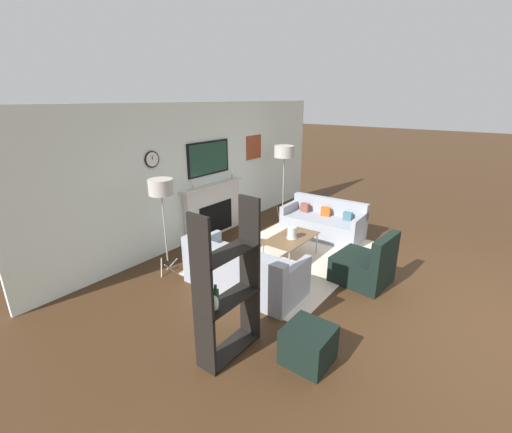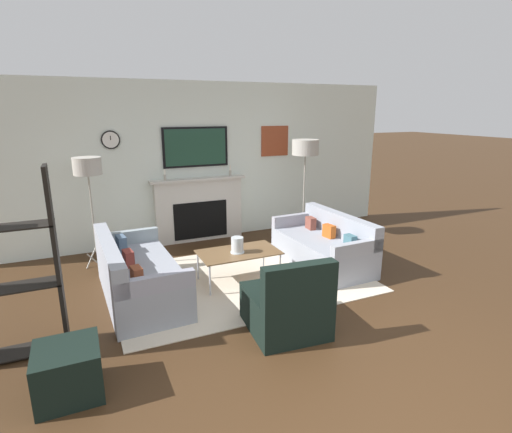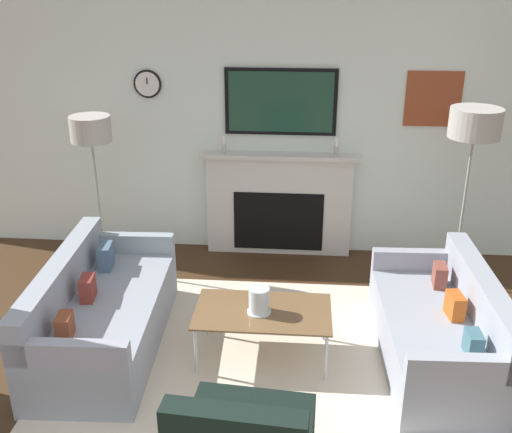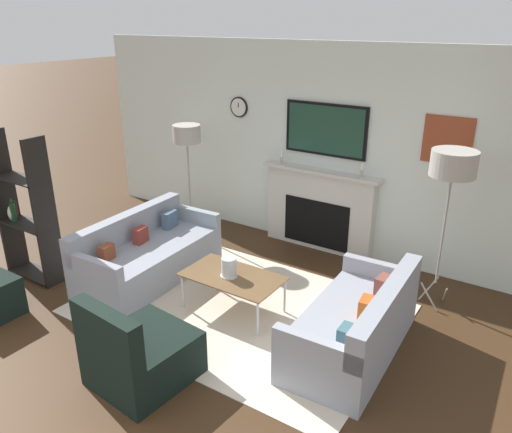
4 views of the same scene
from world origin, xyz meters
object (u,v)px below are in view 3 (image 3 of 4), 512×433
object	(u,v)px
couch_left	(101,316)
floor_lamp_left	(91,132)
coffee_table	(263,314)
floor_lamp_right	(475,125)
couch_right	(441,332)
hurricane_candle	(259,302)

from	to	relation	value
couch_left	floor_lamp_left	distance (m)	1.78
coffee_table	floor_lamp_right	xyz separation A→B (m)	(1.77, 1.32, 1.20)
couch_right	couch_left	bearing A→B (deg)	-179.94
coffee_table	floor_lamp_left	world-z (taller)	floor_lamp_left
floor_lamp_left	floor_lamp_right	bearing A→B (deg)	-0.00
coffee_table	hurricane_candle	xyz separation A→B (m)	(-0.03, -0.02, 0.12)
coffee_table	floor_lamp_left	xyz separation A→B (m)	(-1.71, 1.32, 1.06)
floor_lamp_right	couch_left	bearing A→B (deg)	-157.50
couch_left	floor_lamp_right	xyz separation A→B (m)	(3.08, 1.28, 1.31)
coffee_table	floor_lamp_right	bearing A→B (deg)	36.73
coffee_table	hurricane_candle	bearing A→B (deg)	-139.32
floor_lamp_left	hurricane_candle	bearing A→B (deg)	-38.76
couch_left	hurricane_candle	distance (m)	1.30
couch_right	floor_lamp_right	distance (m)	1.88
couch_right	floor_lamp_right	bearing A→B (deg)	72.83
coffee_table	floor_lamp_right	size ratio (longest dim) A/B	0.60
floor_lamp_left	floor_lamp_right	size ratio (longest dim) A/B	0.92
couch_left	coffee_table	bearing A→B (deg)	-2.02
hurricane_candle	floor_lamp_right	distance (m)	2.49
floor_lamp_left	coffee_table	bearing A→B (deg)	-37.80
couch_right	coffee_table	bearing A→B (deg)	-177.97
hurricane_candle	floor_lamp_left	size ratio (longest dim) A/B	0.13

